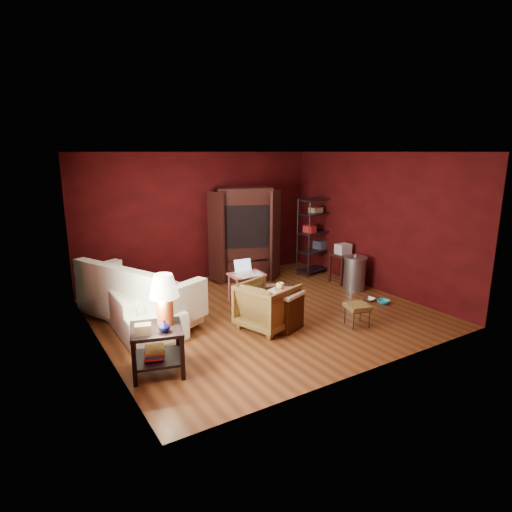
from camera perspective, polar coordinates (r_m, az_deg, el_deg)
The scene contains 18 objects.
room at distance 7.30m, azimuth 0.62°, elevation 2.69°, with size 5.54×5.04×2.84m.
sofa at distance 7.41m, azimuth -15.68°, elevation -5.28°, with size 2.32×0.68×0.91m, color white.
armchair at distance 6.94m, azimuth 1.53°, elevation -6.33°, with size 0.82×0.76×0.84m, color black.
pet_bowl_steel at distance 8.55m, azimuth 14.94°, elevation -5.10°, with size 0.22×0.05×0.22m, color silver.
pet_bowl_turquoise at distance 8.46m, azimuth 16.66°, elevation -5.35°, with size 0.24×0.08×0.24m, color #29AAC0.
vase at distance 5.51m, azimuth -12.14°, elevation -9.16°, with size 0.15×0.15×0.15m, color #0C0E40.
mug at distance 6.77m, azimuth 3.24°, elevation -3.88°, with size 0.12×0.10×0.12m, color #EAE872.
side_table at distance 5.68m, azimuth -12.63°, elevation -7.59°, with size 0.80×0.80×1.28m.
sofa_cushions at distance 7.39m, azimuth -15.71°, elevation -5.23°, with size 1.72×2.44×0.95m.
hamper at distance 6.98m, azimuth 3.72°, elevation -7.09°, with size 0.66×0.66×0.72m.
footstool at distance 7.26m, azimuth 13.40°, elevation -6.66°, with size 0.44×0.44×0.37m.
rug_round at distance 8.66m, azimuth 1.79°, elevation -5.10°, with size 1.81×1.81×0.01m.
rug_oriental at distance 8.62m, azimuth 1.66°, elevation -5.13°, with size 1.34×1.00×0.01m.
laptop_desk at distance 8.13m, azimuth -1.33°, elevation -2.75°, with size 0.68×0.54×0.80m.
tv_armoire at distance 9.47m, azimuth -1.59°, elevation 3.18°, with size 1.51×1.18×2.05m.
wire_shelving at distance 10.05m, azimuth 7.92°, elevation 3.10°, with size 0.92×0.52×1.76m.
small_stand at distance 9.45m, azimuth 11.51°, elevation 0.28°, with size 0.44×0.44×0.87m.
trash_can at distance 9.08m, azimuth 13.01°, elevation -2.24°, with size 0.64×0.64×0.76m.
Camera 1 is at (-3.88, -6.07, 2.81)m, focal length 30.00 mm.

